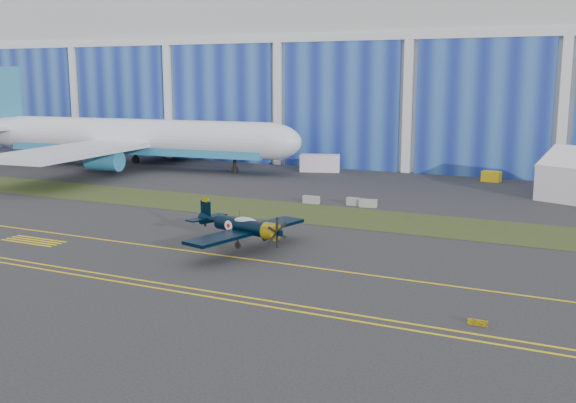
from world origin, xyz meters
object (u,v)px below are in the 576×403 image
at_px(shipping_container, 320,163).
at_px(tug, 491,176).
at_px(warbird, 242,226).
at_px(jetliner, 133,98).

distance_m(shipping_container, tug, 25.77).
height_order(warbird, jetliner, jetliner).
bearing_deg(shipping_container, tug, -16.32).
xyz_separation_m(jetliner, tug, (54.58, 9.88, -10.45)).
bearing_deg(tug, jetliner, -161.84).
relative_size(warbird, jetliner, 0.21).
height_order(jetliner, shipping_container, jetliner).
bearing_deg(shipping_container, jetliner, 177.57).
height_order(warbird, tug, warbird).
xyz_separation_m(warbird, shipping_container, (-12.89, 47.09, -0.78)).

